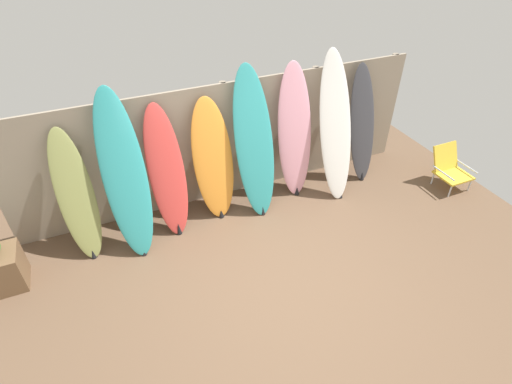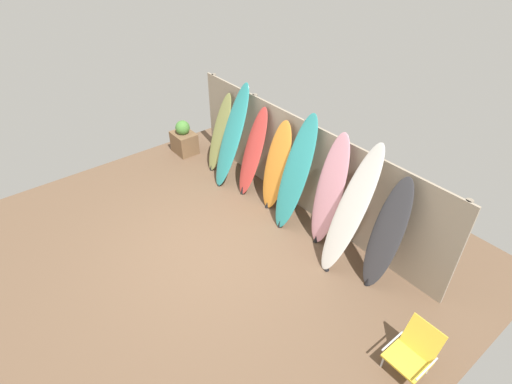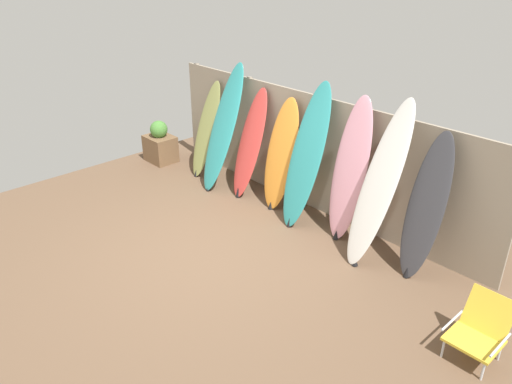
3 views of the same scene
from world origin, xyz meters
name	(u,v)px [view 1 (image 1 of 3)]	position (x,y,z in m)	size (l,w,h in m)	color
ground	(285,280)	(0.00, 0.00, 0.00)	(7.68, 7.68, 0.00)	brown
fence_back	(226,142)	(0.00, 2.01, 0.90)	(6.08, 0.11, 1.80)	gray
surfboard_olive_0	(76,197)	(-2.12, 1.62, 0.81)	(0.45, 0.65, 1.65)	olive
surfboard_teal_1	(125,176)	(-1.51, 1.50, 1.03)	(0.55, 0.88, 2.07)	teal
surfboard_red_2	(167,173)	(-0.98, 1.62, 0.86)	(0.49, 0.66, 1.75)	#D13D38
surfboard_orange_3	(213,161)	(-0.32, 1.66, 0.86)	(0.56, 0.50, 1.73)	orange
surfboard_teal_4	(254,144)	(0.26, 1.57, 1.03)	(0.58, 0.75, 2.08)	teal
surfboard_pink_5	(295,133)	(0.95, 1.68, 1.00)	(0.55, 0.48, 2.02)	pink
surfboard_white_6	(335,128)	(1.54, 1.51, 1.05)	(0.60, 0.91, 2.11)	white
surfboard_charcoal_7	(362,125)	(2.13, 1.64, 0.90)	(0.48, 0.53, 1.83)	#38383D
beach_chair	(450,167)	(3.32, 0.79, 0.32)	(0.50, 0.57, 0.64)	silver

